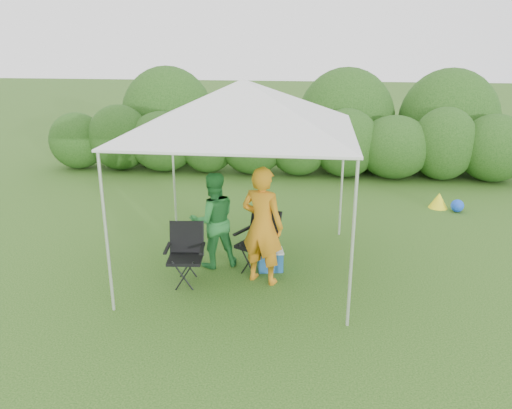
# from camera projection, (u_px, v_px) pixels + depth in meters

# --- Properties ---
(ground) EXTENTS (70.00, 70.00, 0.00)m
(ground) POSITION_uv_depth(u_px,v_px,m) (239.00, 281.00, 7.26)
(ground) COLOR #3A631F
(hedge) EXTENTS (12.22, 1.53, 1.80)m
(hedge) POSITION_uv_depth(u_px,v_px,m) (281.00, 143.00, 12.62)
(hedge) COLOR #2A551A
(hedge) RESTS_ON ground
(canopy) EXTENTS (3.10, 3.10, 2.83)m
(canopy) POSITION_uv_depth(u_px,v_px,m) (243.00, 106.00, 6.95)
(canopy) COLOR silver
(canopy) RESTS_ON ground
(chair_right) EXTENTS (0.71, 0.70, 0.93)m
(chair_right) POSITION_uv_depth(u_px,v_px,m) (260.00, 237.00, 7.49)
(chair_right) COLOR black
(chair_right) RESTS_ON ground
(chair_left) EXTENTS (0.58, 0.53, 0.87)m
(chair_left) POSITION_uv_depth(u_px,v_px,m) (186.00, 249.00, 7.12)
(chair_left) COLOR black
(chair_left) RESTS_ON ground
(man) EXTENTS (0.73, 0.60, 1.71)m
(man) POSITION_uv_depth(u_px,v_px,m) (262.00, 226.00, 7.00)
(man) COLOR orange
(man) RESTS_ON ground
(woman) EXTENTS (0.89, 0.81, 1.48)m
(woman) POSITION_uv_depth(u_px,v_px,m) (213.00, 220.00, 7.54)
(woman) COLOR #277935
(woman) RESTS_ON ground
(cooler) EXTENTS (0.43, 0.35, 0.32)m
(cooler) POSITION_uv_depth(u_px,v_px,m) (270.00, 260.00, 7.56)
(cooler) COLOR #205795
(cooler) RESTS_ON ground
(bottle) EXTENTS (0.07, 0.07, 0.25)m
(bottle) POSITION_uv_depth(u_px,v_px,m) (274.00, 244.00, 7.43)
(bottle) COLOR #592D0C
(bottle) RESTS_ON cooler
(lawn_toy) EXTENTS (0.65, 0.54, 0.32)m
(lawn_toy) POSITION_uv_depth(u_px,v_px,m) (443.00, 202.00, 10.26)
(lawn_toy) COLOR yellow
(lawn_toy) RESTS_ON ground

